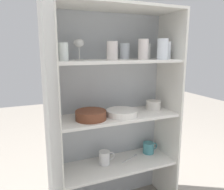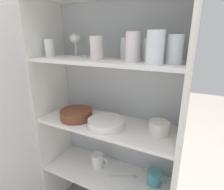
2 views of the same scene
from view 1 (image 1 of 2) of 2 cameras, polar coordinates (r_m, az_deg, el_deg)
name	(u,v)px [view 1 (image 1 of 2)]	position (r m, az deg, el deg)	size (l,w,h in m)	color
cupboard_back_panel	(109,112)	(1.77, -0.82, -4.42)	(0.91, 0.02, 1.52)	#B2B7BC
cupboard_side_left	(56,126)	(1.50, -14.42, -7.74)	(0.02, 0.35, 1.52)	white
cupboard_side_right	(167,111)	(1.84, 14.21, -4.13)	(0.02, 0.35, 1.52)	white
cupboard_top_panel	(118,7)	(1.57, 1.58, 21.95)	(0.91, 0.35, 0.02)	white
shelf_board_lower	(117,164)	(1.77, 1.36, -17.69)	(0.87, 0.32, 0.02)	white
shelf_board_middle	(117,116)	(1.61, 1.43, -5.54)	(0.87, 0.32, 0.02)	white
shelf_board_upper	(118,61)	(1.54, 1.50, 8.83)	(0.87, 0.32, 0.02)	white
cupboard_door	(56,153)	(1.13, -14.51, -14.41)	(0.12, 0.44, 1.52)	silver
tumbler_glass_0	(63,52)	(1.39, -12.56, 10.94)	(0.06, 0.06, 0.11)	white
tumbler_glass_1	(112,51)	(1.51, 0.04, 11.52)	(0.08, 0.08, 0.12)	silver
tumbler_glass_2	(146,51)	(1.66, 8.99, 11.19)	(0.06, 0.06, 0.11)	white
tumbler_glass_3	(143,49)	(1.59, 8.17, 11.73)	(0.08, 0.08, 0.14)	silver
tumbler_glass_4	(163,49)	(1.60, 13.08, 11.58)	(0.08, 0.08, 0.14)	white
tumbler_glass_5	(125,51)	(1.66, 3.32, 11.34)	(0.07, 0.07, 0.12)	white
tumbler_glass_6	(166,50)	(1.69, 13.89, 11.25)	(0.07, 0.07, 0.13)	white
wine_glass_0	(79,44)	(1.52, -8.62, 12.99)	(0.07, 0.07, 0.14)	white
plate_stack_white	(122,113)	(1.58, 2.54, -4.68)	(0.23, 0.23, 0.04)	white
mixing_bowl_large	(91,115)	(1.50, -5.55, -5.13)	(0.21, 0.21, 0.06)	brown
serving_bowl_small	(153,105)	(1.77, 10.74, -2.53)	(0.12, 0.12, 0.07)	silver
coffee_mug_primary	(149,148)	(1.92, 9.55, -13.43)	(0.13, 0.09, 0.09)	teal
coffee_mug_extra_1	(105,158)	(1.73, -1.92, -16.04)	(0.13, 0.08, 0.10)	white
serving_spoon	(131,158)	(1.84, 5.04, -16.03)	(0.17, 0.09, 0.01)	silver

